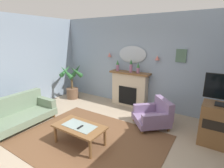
% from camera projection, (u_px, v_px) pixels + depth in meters
% --- Properties ---
extents(floor, '(6.94, 6.41, 0.10)m').
position_uv_depth(floor, '(85.00, 147.00, 3.71)').
color(floor, tan).
rests_on(floor, ground).
extents(wall_back, '(6.94, 0.10, 2.92)m').
position_uv_depth(wall_back, '(140.00, 62.00, 5.55)').
color(wall_back, '#8C9EB2').
rests_on(wall_back, ground).
extents(wall_left, '(0.10, 6.41, 2.92)m').
position_uv_depth(wall_left, '(3.00, 66.00, 4.88)').
color(wall_left, '#8596A9').
rests_on(wall_left, ground).
extents(patterned_rug, '(3.20, 2.40, 0.01)m').
position_uv_depth(patterned_rug, '(91.00, 140.00, 3.85)').
color(patterned_rug, brown).
rests_on(patterned_rug, ground).
extents(fireplace, '(1.36, 0.36, 1.16)m').
position_uv_depth(fireplace, '(129.00, 89.00, 5.72)').
color(fireplace, beige).
rests_on(fireplace, ground).
extents(mantel_vase_centre, '(0.10, 0.10, 0.36)m').
position_uv_depth(mantel_vase_centre, '(118.00, 65.00, 5.73)').
color(mantel_vase_centre, '#9E6084').
rests_on(mantel_vase_centre, fireplace).
extents(mantel_vase_left, '(0.10, 0.10, 0.42)m').
position_uv_depth(mantel_vase_left, '(131.00, 66.00, 5.46)').
color(mantel_vase_left, '#9E6084').
rests_on(mantel_vase_left, fireplace).
extents(mantel_vase_right, '(0.10, 0.10, 0.33)m').
position_uv_depth(mantel_vase_right, '(138.00, 68.00, 5.34)').
color(mantel_vase_right, '#9E6084').
rests_on(mantel_vase_right, fireplace).
extents(wall_mirror, '(0.96, 0.06, 0.56)m').
position_uv_depth(wall_mirror, '(132.00, 54.00, 5.53)').
color(wall_mirror, '#B2BCC6').
extents(wall_sconce_left, '(0.14, 0.14, 0.14)m').
position_uv_depth(wall_sconce_left, '(110.00, 55.00, 5.95)').
color(wall_sconce_left, '#D17066').
extents(wall_sconce_right, '(0.14, 0.14, 0.14)m').
position_uv_depth(wall_sconce_right, '(157.00, 58.00, 5.06)').
color(wall_sconce_right, '#D17066').
extents(framed_picture, '(0.28, 0.03, 0.36)m').
position_uv_depth(framed_picture, '(181.00, 56.00, 4.75)').
color(framed_picture, '#4C6B56').
extents(coffee_table, '(1.10, 0.60, 0.45)m').
position_uv_depth(coffee_table, '(79.00, 128.00, 3.62)').
color(coffee_table, brown).
rests_on(coffee_table, ground).
extents(tv_remote, '(0.04, 0.16, 0.02)m').
position_uv_depth(tv_remote, '(80.00, 127.00, 3.53)').
color(tv_remote, black).
rests_on(tv_remote, coffee_table).
extents(floral_couch, '(0.90, 1.74, 0.76)m').
position_uv_depth(floral_couch, '(18.00, 113.00, 4.49)').
color(floral_couch, gray).
rests_on(floral_couch, ground).
extents(armchair_beside_couch, '(1.15, 1.14, 0.71)m').
position_uv_depth(armchair_beside_couch, '(154.00, 115.00, 4.43)').
color(armchair_beside_couch, gray).
rests_on(armchair_beside_couch, ground).
extents(tv_cabinet, '(0.80, 0.57, 0.90)m').
position_uv_depth(tv_cabinet, '(221.00, 125.00, 3.60)').
color(tv_cabinet, brown).
rests_on(tv_cabinet, ground).
extents(potted_plant_tall_palm, '(0.71, 0.73, 1.33)m').
position_uv_depth(potted_plant_tall_palm, '(72.00, 83.00, 6.39)').
color(potted_plant_tall_palm, brown).
rests_on(potted_plant_tall_palm, ground).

